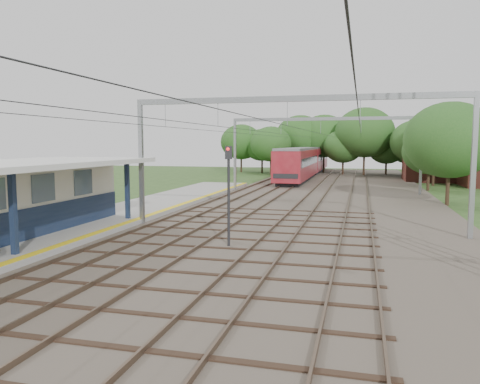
# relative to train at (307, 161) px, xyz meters

# --- Properties ---
(ground) EXTENTS (160.00, 160.00, 0.00)m
(ground) POSITION_rel_train_xyz_m (0.50, -56.87, -2.22)
(ground) COLOR #2D4C1E
(ground) RESTS_ON ground
(ballast_bed) EXTENTS (18.00, 90.00, 0.10)m
(ballast_bed) POSITION_rel_train_xyz_m (4.50, -26.87, -2.17)
(ballast_bed) COLOR #473D33
(ballast_bed) RESTS_ON ground
(platform) EXTENTS (5.00, 52.00, 0.35)m
(platform) POSITION_rel_train_xyz_m (-7.00, -42.87, -2.04)
(platform) COLOR gray
(platform) RESTS_ON ground
(yellow_stripe) EXTENTS (0.45, 52.00, 0.01)m
(yellow_stripe) POSITION_rel_train_xyz_m (-4.75, -42.87, -1.86)
(yellow_stripe) COLOR yellow
(yellow_stripe) RESTS_ON platform
(rail_tracks) EXTENTS (11.80, 88.00, 0.15)m
(rail_tracks) POSITION_rel_train_xyz_m (2.00, -26.87, -2.04)
(rail_tracks) COLOR brown
(rail_tracks) RESTS_ON ballast_bed
(catenary_system) EXTENTS (17.22, 88.00, 7.00)m
(catenary_system) POSITION_rel_train_xyz_m (3.89, -31.59, 3.29)
(catenary_system) COLOR gray
(catenary_system) RESTS_ON ground
(tree_band) EXTENTS (31.72, 30.88, 8.82)m
(tree_band) POSITION_rel_train_xyz_m (4.34, 0.25, 2.70)
(tree_band) COLOR #382619
(tree_band) RESTS_ON ground
(house_far) EXTENTS (8.00, 6.12, 8.66)m
(house_far) POSITION_rel_train_xyz_m (16.50, -4.87, 1.02)
(house_far) COLOR brown
(house_far) RESTS_ON ground
(train) EXTENTS (3.04, 37.84, 3.98)m
(train) POSITION_rel_train_xyz_m (0.00, 0.00, 0.00)
(train) COLOR black
(train) RESTS_ON ballast_bed
(signal_post) EXTENTS (0.35, 0.31, 4.48)m
(signal_post) POSITION_rel_train_xyz_m (1.85, -46.31, 0.64)
(signal_post) COLOR black
(signal_post) RESTS_ON ground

